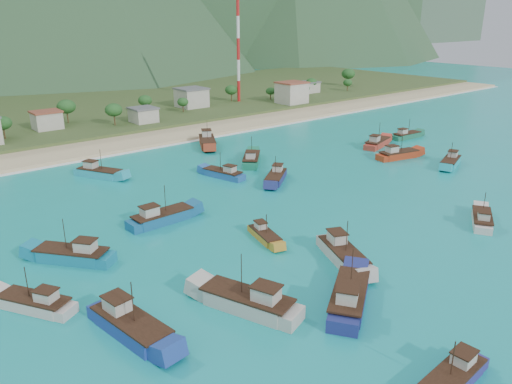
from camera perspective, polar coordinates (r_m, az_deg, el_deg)
ground at (r=79.66m, az=7.71°, el=-5.54°), size 600.00×600.00×0.00m
beach at (r=142.14m, az=-16.33°, el=5.09°), size 400.00×18.00×1.20m
land at (r=198.61m, az=-23.62°, el=8.19°), size 400.00×110.00×2.40m
surf_line at (r=133.71m, az=-14.66°, el=4.36°), size 400.00×2.50×0.08m
village at (r=166.10m, az=-15.46°, el=8.84°), size 210.43×32.30×7.58m
vegetation at (r=160.50m, az=-22.67°, el=7.86°), size 274.16×25.59×8.78m
radio_tower at (r=197.68m, az=-2.05°, el=17.17°), size 1.20×1.20×47.67m
boat_0 at (r=73.71m, az=9.88°, el=-7.07°), size 7.90×12.16×6.94m
boat_1 at (r=76.98m, az=-20.17°, el=-6.85°), size 10.01×11.40×6.95m
boat_5 at (r=79.37m, az=0.99°, el=-5.06°), size 4.44×8.55×4.85m
boat_7 at (r=139.43m, az=13.69°, el=5.42°), size 12.06×6.58×6.83m
boat_8 at (r=59.05m, az=-14.18°, el=-14.64°), size 5.27×12.64×7.24m
boat_9 at (r=106.86m, az=2.29°, el=1.64°), size 10.21×8.79×6.19m
boat_10 at (r=151.30m, az=16.82°, el=6.16°), size 10.34×3.82×5.99m
boat_13 at (r=61.25m, az=-0.83°, el=-12.53°), size 7.98×13.45×7.64m
boat_17 at (r=119.75m, az=-0.53°, el=3.70°), size 10.53×10.83×6.89m
boat_18 at (r=67.06m, az=-23.89°, el=-11.63°), size 7.75×10.22×5.98m
boat_19 at (r=54.44m, az=21.58°, el=-19.23°), size 9.68×3.31×5.64m
boat_24 at (r=93.28m, az=24.42°, el=-2.93°), size 9.95×7.41×5.80m
boat_25 at (r=128.91m, az=15.93°, el=4.08°), size 11.92×5.83×6.77m
boat_26 at (r=136.93m, az=-5.58°, el=5.69°), size 9.71×13.04×7.60m
boat_27 at (r=126.79m, az=21.34°, el=3.18°), size 10.86×6.41×6.16m
boat_28 at (r=109.47m, az=-3.75°, el=2.03°), size 5.41×10.52×5.97m
boat_30 at (r=86.77m, az=-10.74°, el=-2.93°), size 11.94×3.85×7.00m
boat_31 at (r=114.98m, az=-17.50°, el=2.08°), size 8.15×11.50×6.64m
boat_32 at (r=63.16m, az=10.59°, el=-11.85°), size 12.73×10.16×7.54m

